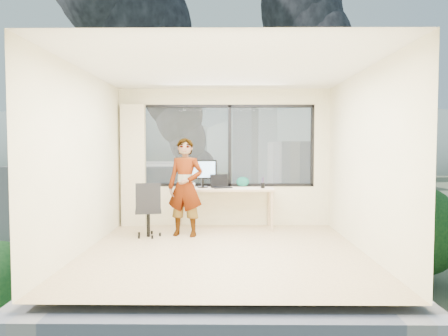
{
  "coord_description": "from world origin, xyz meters",
  "views": [
    {
      "loc": [
        0.06,
        -5.81,
        1.51
      ],
      "look_at": [
        0.0,
        1.0,
        1.15
      ],
      "focal_mm": 32.74,
      "sensor_mm": 36.0,
      "label": 1
    }
  ],
  "objects_px": {
    "desk": "(224,208)",
    "monitor": "(203,173)",
    "person": "(185,187)",
    "chair": "(148,209)",
    "game_console": "(186,185)",
    "handbag": "(243,182)",
    "laptop": "(222,182)"
  },
  "relations": [
    {
      "from": "desk",
      "to": "monitor",
      "type": "distance_m",
      "value": 0.76
    },
    {
      "from": "person",
      "to": "monitor",
      "type": "xyz_separation_m",
      "value": [
        0.25,
        0.71,
        0.18
      ]
    },
    {
      "from": "chair",
      "to": "person",
      "type": "xyz_separation_m",
      "value": [
        0.62,
        0.08,
        0.36
      ]
    },
    {
      "from": "desk",
      "to": "monitor",
      "type": "bearing_deg",
      "value": 168.36
    },
    {
      "from": "game_console",
      "to": "handbag",
      "type": "height_order",
      "value": "handbag"
    },
    {
      "from": "monitor",
      "to": "game_console",
      "type": "relative_size",
      "value": 1.6
    },
    {
      "from": "game_console",
      "to": "laptop",
      "type": "height_order",
      "value": "laptop"
    },
    {
      "from": "person",
      "to": "handbag",
      "type": "xyz_separation_m",
      "value": [
        1.0,
        0.87,
        0.02
      ]
    },
    {
      "from": "desk",
      "to": "handbag",
      "type": "distance_m",
      "value": 0.63
    },
    {
      "from": "game_console",
      "to": "person",
      "type": "bearing_deg",
      "value": -86.7
    },
    {
      "from": "chair",
      "to": "handbag",
      "type": "xyz_separation_m",
      "value": [
        1.61,
        0.95,
        0.38
      ]
    },
    {
      "from": "chair",
      "to": "person",
      "type": "height_order",
      "value": "person"
    },
    {
      "from": "chair",
      "to": "game_console",
      "type": "height_order",
      "value": "chair"
    },
    {
      "from": "desk",
      "to": "handbag",
      "type": "xyz_separation_m",
      "value": [
        0.35,
        0.24,
        0.47
      ]
    },
    {
      "from": "monitor",
      "to": "laptop",
      "type": "relative_size",
      "value": 1.42
    },
    {
      "from": "desk",
      "to": "chair",
      "type": "relative_size",
      "value": 1.92
    },
    {
      "from": "chair",
      "to": "handbag",
      "type": "relative_size",
      "value": 3.86
    },
    {
      "from": "monitor",
      "to": "handbag",
      "type": "xyz_separation_m",
      "value": [
        0.75,
        0.15,
        -0.17
      ]
    },
    {
      "from": "desk",
      "to": "laptop",
      "type": "distance_m",
      "value": 0.49
    },
    {
      "from": "desk",
      "to": "handbag",
      "type": "height_order",
      "value": "handbag"
    },
    {
      "from": "game_console",
      "to": "handbag",
      "type": "distance_m",
      "value": 1.07
    },
    {
      "from": "game_console",
      "to": "laptop",
      "type": "bearing_deg",
      "value": -15.93
    },
    {
      "from": "desk",
      "to": "person",
      "type": "bearing_deg",
      "value": -135.94
    },
    {
      "from": "chair",
      "to": "laptop",
      "type": "height_order",
      "value": "laptop"
    },
    {
      "from": "chair",
      "to": "laptop",
      "type": "bearing_deg",
      "value": 18.89
    },
    {
      "from": "desk",
      "to": "laptop",
      "type": "xyz_separation_m",
      "value": [
        -0.05,
        0.0,
        0.49
      ]
    },
    {
      "from": "laptop",
      "to": "handbag",
      "type": "distance_m",
      "value": 0.46
    },
    {
      "from": "person",
      "to": "game_console",
      "type": "distance_m",
      "value": 0.81
    },
    {
      "from": "person",
      "to": "monitor",
      "type": "relative_size",
      "value": 3.19
    },
    {
      "from": "game_console",
      "to": "desk",
      "type": "bearing_deg",
      "value": -15.08
    },
    {
      "from": "desk",
      "to": "chair",
      "type": "bearing_deg",
      "value": -150.68
    },
    {
      "from": "chair",
      "to": "game_console",
      "type": "xyz_separation_m",
      "value": [
        0.55,
        0.89,
        0.32
      ]
    }
  ]
}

